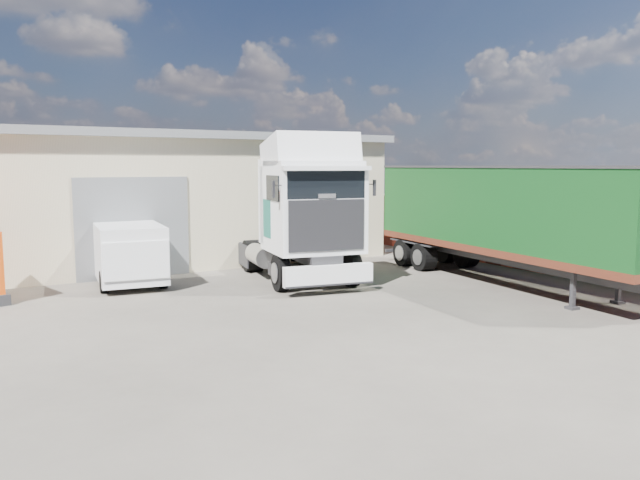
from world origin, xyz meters
TOP-DOWN VIEW (x-y plane):
  - ground at (0.00, 0.00)m, footprint 120.00×120.00m
  - brick_boundary_wall at (11.50, 6.00)m, footprint 0.35×26.00m
  - tractor_unit at (2.87, 6.32)m, footprint 4.11×7.93m
  - box_trailer at (8.61, 2.58)m, footprint 3.76×12.24m
  - panel_van at (-2.43, 9.16)m, footprint 2.60×5.22m

SIDE VIEW (x-z plane):
  - ground at x=0.00m, z-range 0.00..0.00m
  - panel_van at x=-2.43m, z-range 0.03..2.09m
  - brick_boundary_wall at x=11.50m, z-range 0.00..2.50m
  - tractor_unit at x=2.87m, z-range -0.40..4.67m
  - box_trailer at x=8.61m, z-range 0.44..4.44m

